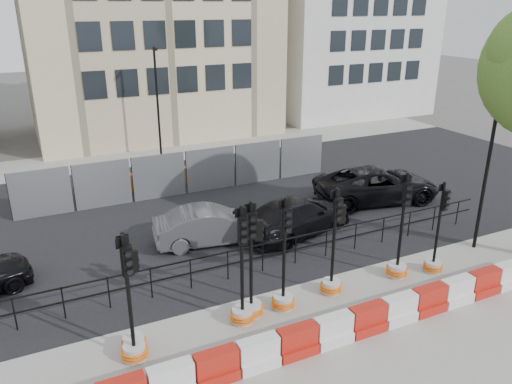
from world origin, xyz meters
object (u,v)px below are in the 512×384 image
traffic_signal_d (252,290)px  car_c (296,216)px  traffic_signal_a (133,336)px  traffic_signal_h (435,254)px  lamp_post_near (489,160)px

traffic_signal_d → car_c: traffic_signal_d is taller
traffic_signal_a → traffic_signal_h: size_ratio=1.08×
lamp_post_near → traffic_signal_d: 9.18m
traffic_signal_a → car_c: bearing=20.0°
traffic_signal_h → lamp_post_near: bearing=8.0°
traffic_signal_a → traffic_signal_d: size_ratio=0.98×
traffic_signal_d → car_c: 5.57m
traffic_signal_a → traffic_signal_d: (3.31, 0.40, 0.12)m
traffic_signal_a → car_c: traffic_signal_a is taller
traffic_signal_d → traffic_signal_h: (6.27, -0.32, -0.18)m
traffic_signal_d → traffic_signal_h: traffic_signal_d is taller
traffic_signal_a → traffic_signal_h: 9.58m
traffic_signal_a → car_c: 8.38m
traffic_signal_a → traffic_signal_d: traffic_signal_d is taller
traffic_signal_a → traffic_signal_h: (9.58, 0.09, -0.05)m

